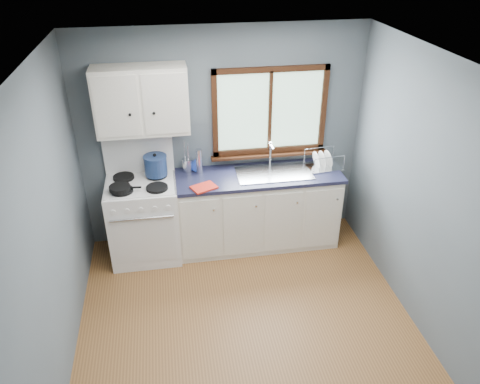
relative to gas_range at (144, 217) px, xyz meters
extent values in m
cube|color=brown|center=(0.95, -1.47, -0.50)|extent=(3.20, 3.60, 0.02)
cube|color=white|center=(0.95, -1.47, 2.02)|extent=(3.20, 3.60, 0.02)
cube|color=#555F65|center=(0.95, 0.34, 0.76)|extent=(3.20, 0.02, 2.50)
cube|color=#555F65|center=(-0.66, -1.47, 0.76)|extent=(0.02, 3.60, 2.50)
cube|color=#555F65|center=(2.56, -1.47, 0.76)|extent=(0.02, 3.60, 2.50)
cube|color=white|center=(0.00, -0.01, -0.03)|extent=(0.76, 0.65, 0.92)
cube|color=white|center=(0.00, 0.30, 0.65)|extent=(0.76, 0.05, 0.44)
cube|color=silver|center=(0.00, -0.01, 0.43)|extent=(0.72, 0.59, 0.01)
cylinder|color=black|center=(-0.18, -0.16, 0.45)|extent=(0.23, 0.23, 0.03)
cylinder|color=black|center=(0.18, -0.16, 0.45)|extent=(0.23, 0.23, 0.03)
cylinder|color=black|center=(-0.18, 0.14, 0.45)|extent=(0.23, 0.23, 0.03)
cylinder|color=black|center=(0.18, 0.14, 0.45)|extent=(0.23, 0.23, 0.03)
cylinder|color=silver|center=(0.00, -0.35, 0.21)|extent=(0.66, 0.02, 0.02)
cube|color=silver|center=(0.00, -0.33, -0.09)|extent=(0.66, 0.01, 0.55)
cube|color=white|center=(1.31, 0.02, -0.05)|extent=(1.85, 0.60, 0.88)
cube|color=black|center=(1.31, 0.04, -0.45)|extent=(1.85, 0.54, 0.08)
cube|color=black|center=(1.31, 0.02, 0.41)|extent=(1.89, 0.64, 0.04)
cube|color=silver|center=(1.49, 0.02, 0.43)|extent=(0.84, 0.46, 0.01)
cube|color=silver|center=(1.29, 0.02, 0.36)|extent=(0.36, 0.40, 0.14)
cube|color=silver|center=(1.69, 0.02, 0.36)|extent=(0.36, 0.40, 0.14)
cylinder|color=silver|center=(1.49, 0.22, 0.57)|extent=(0.02, 0.02, 0.28)
cylinder|color=silver|center=(1.49, 0.15, 0.70)|extent=(0.02, 0.16, 0.02)
sphere|color=silver|center=(1.49, 0.22, 0.71)|extent=(0.04, 0.04, 0.04)
cube|color=#9EC6A8|center=(1.49, 0.32, 1.06)|extent=(1.22, 0.01, 0.92)
cube|color=#351A0C|center=(1.49, 0.30, 1.53)|extent=(1.30, 0.05, 0.06)
cube|color=#351A0C|center=(1.49, 0.30, 0.59)|extent=(1.30, 0.05, 0.06)
cube|color=#351A0C|center=(0.87, 0.30, 1.06)|extent=(0.06, 0.05, 1.00)
cube|color=#351A0C|center=(2.10, 0.30, 1.06)|extent=(0.06, 0.05, 1.00)
cube|color=#351A0C|center=(1.49, 0.30, 1.06)|extent=(0.03, 0.05, 0.92)
cube|color=#351A0C|center=(1.49, 0.27, 0.54)|extent=(1.36, 0.10, 0.03)
cube|color=white|center=(0.10, 0.16, 1.31)|extent=(0.95, 0.32, 0.70)
cube|color=white|center=(-0.14, -0.01, 1.31)|extent=(0.44, 0.01, 0.62)
cube|color=white|center=(0.34, -0.01, 1.31)|extent=(0.44, 0.01, 0.62)
sphere|color=black|center=(-0.02, -0.02, 1.23)|extent=(0.03, 0.03, 0.03)
sphere|color=black|center=(0.22, -0.02, 1.23)|extent=(0.03, 0.03, 0.03)
cylinder|color=black|center=(-0.20, -0.17, 0.49)|extent=(0.24, 0.24, 0.04)
cube|color=black|center=(-0.04, -0.18, 0.49)|extent=(0.13, 0.03, 0.01)
cylinder|color=navy|center=(0.18, 0.13, 0.57)|extent=(0.28, 0.28, 0.21)
cylinder|color=navy|center=(0.18, 0.13, 0.68)|extent=(0.29, 0.29, 0.01)
sphere|color=black|center=(0.18, 0.13, 0.70)|extent=(0.04, 0.04, 0.04)
cylinder|color=silver|center=(0.53, 0.22, 0.50)|extent=(0.16, 0.16, 0.15)
cylinder|color=silver|center=(0.55, 0.24, 0.66)|extent=(0.01, 0.01, 0.22)
cylinder|color=silver|center=(0.51, 0.23, 0.68)|extent=(0.01, 0.01, 0.26)
cylinder|color=silver|center=(0.54, 0.20, 0.65)|extent=(0.01, 0.01, 0.20)
cylinder|color=silver|center=(0.66, 0.15, 0.57)|extent=(0.08, 0.08, 0.29)
imported|color=blue|center=(0.62, 0.17, 0.56)|extent=(0.11, 0.11, 0.26)
cube|color=red|center=(0.67, -0.20, 0.44)|extent=(0.31, 0.27, 0.02)
cube|color=silver|center=(2.09, 0.07, 0.43)|extent=(0.42, 0.34, 0.01)
cylinder|color=silver|center=(1.92, -0.09, 0.52)|extent=(0.01, 0.01, 0.18)
cylinder|color=silver|center=(2.28, -0.04, 0.52)|extent=(0.01, 0.01, 0.18)
cylinder|color=silver|center=(1.89, 0.19, 0.52)|extent=(0.01, 0.01, 0.18)
cylinder|color=silver|center=(2.25, 0.23, 0.52)|extent=(0.01, 0.01, 0.18)
cylinder|color=silver|center=(2.10, -0.07, 0.61)|extent=(0.37, 0.05, 0.01)
cylinder|color=silver|center=(2.07, 0.21, 0.61)|extent=(0.37, 0.05, 0.01)
cylinder|color=white|center=(1.99, 0.06, 0.53)|extent=(0.08, 0.21, 0.20)
cylinder|color=white|center=(2.07, 0.07, 0.53)|extent=(0.08, 0.21, 0.20)
cylinder|color=white|center=(2.14, 0.08, 0.53)|extent=(0.08, 0.21, 0.20)
camera|label=1|loc=(0.34, -4.55, 2.86)|focal=35.00mm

